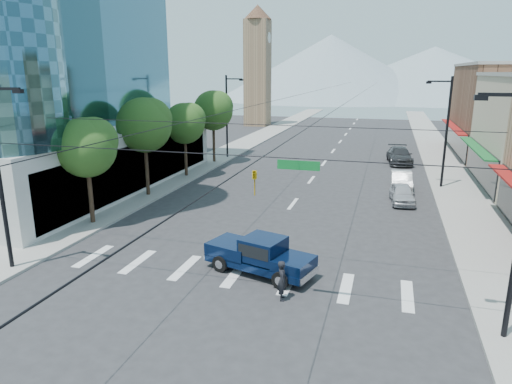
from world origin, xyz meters
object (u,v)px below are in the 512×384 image
(parked_car_mid, at_px, (401,181))
(parked_car_far, at_px, (399,155))
(parked_car_near, at_px, (402,194))
(pedestrian, at_px, (282,280))
(pickup_truck, at_px, (259,254))

(parked_car_mid, bearing_deg, parked_car_far, 88.33)
(parked_car_far, bearing_deg, parked_car_near, -95.30)
(pedestrian, height_order, parked_car_near, pedestrian)
(pickup_truck, bearing_deg, parked_car_far, 93.84)
(parked_car_mid, bearing_deg, pickup_truck, -111.75)
(pedestrian, xyz_separation_m, parked_car_mid, (5.10, 20.74, -0.12))
(pickup_truck, relative_size, parked_car_near, 1.39)
(pickup_truck, height_order, parked_car_far, pickup_truck)
(parked_car_near, xyz_separation_m, parked_car_mid, (0.00, 3.95, 0.06))
(pickup_truck, height_order, pedestrian, pickup_truck)
(pickup_truck, bearing_deg, pedestrian, -37.84)
(pedestrian, height_order, parked_car_far, pedestrian)
(pickup_truck, xyz_separation_m, parked_car_near, (6.75, 14.50, -0.25))
(parked_car_near, xyz_separation_m, parked_car_far, (0.00, 15.63, 0.15))
(pedestrian, distance_m, parked_car_near, 17.55)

